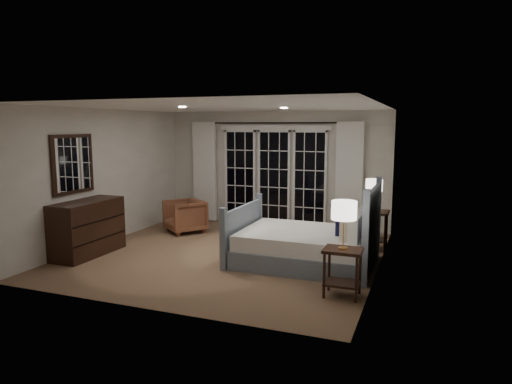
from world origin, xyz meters
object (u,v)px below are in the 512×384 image
(armchair, at_px, (185,216))
(nightstand_left, at_px, (343,265))
(lamp_right, at_px, (374,186))
(dresser, at_px, (88,228))
(bed, at_px, (308,244))
(lamp_left, at_px, (344,211))
(nightstand_right, at_px, (373,224))

(armchair, bearing_deg, nightstand_left, 4.25)
(nightstand_left, distance_m, armchair, 4.43)
(lamp_right, height_order, armchair, lamp_right)
(nightstand_left, relative_size, dresser, 0.48)
(dresser, bearing_deg, armchair, 70.78)
(bed, height_order, lamp_left, bed)
(lamp_left, bearing_deg, nightstand_right, 87.70)
(lamp_right, xyz_separation_m, dresser, (-4.51, -2.04, -0.69))
(nightstand_right, bearing_deg, nightstand_left, -92.30)
(nightstand_left, bearing_deg, lamp_right, 87.70)
(nightstand_right, distance_m, lamp_right, 0.68)
(bed, height_order, dresser, bed)
(bed, bearing_deg, nightstand_left, -57.57)
(nightstand_left, relative_size, armchair, 0.85)
(armchair, bearing_deg, lamp_left, 4.25)
(nightstand_right, bearing_deg, bed, -125.40)
(nightstand_left, distance_m, dresser, 4.43)
(lamp_left, distance_m, lamp_right, 2.42)
(lamp_left, xyz_separation_m, lamp_right, (0.10, 2.42, 0.02))
(lamp_right, bearing_deg, nightstand_right, 90.00)
(bed, xyz_separation_m, lamp_left, (0.77, -1.20, 0.81))
(lamp_left, bearing_deg, armchair, 146.64)
(lamp_left, xyz_separation_m, dresser, (-4.41, 0.38, -0.66))
(bed, distance_m, dresser, 3.74)
(nightstand_right, height_order, lamp_right, lamp_right)
(lamp_left, distance_m, dresser, 4.48)
(nightstand_right, relative_size, dresser, 0.53)
(lamp_right, relative_size, armchair, 0.76)
(bed, bearing_deg, lamp_left, -57.57)
(dresser, bearing_deg, lamp_left, -4.93)
(nightstand_left, relative_size, nightstand_right, 0.89)
(bed, relative_size, lamp_left, 3.49)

